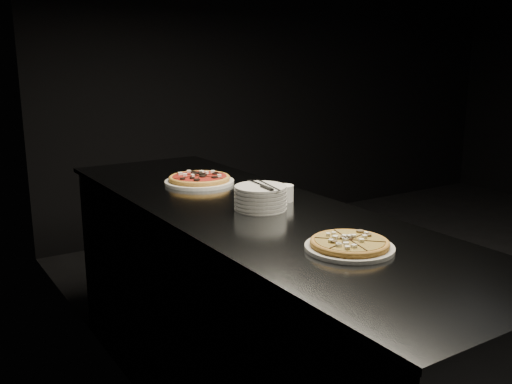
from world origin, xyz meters
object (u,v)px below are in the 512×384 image
cutlery (265,186)px  ramekin (284,193)px  counter (250,312)px  plate_stack (261,197)px  pizza_tomato (199,179)px  pizza_mushroom (350,244)px

cutlery → ramekin: bearing=29.0°
counter → plate_stack: bearing=-61.1°
counter → pizza_tomato: size_ratio=7.36×
counter → cutlery: bearing=-61.4°
pizza_tomato → plate_stack: 0.55m
pizza_mushroom → cutlery: size_ratio=1.42×
cutlery → pizza_mushroom: bearing=-90.5°
plate_stack → cutlery: (0.01, -0.02, 0.05)m
counter → ramekin: ramekin is taller
pizza_mushroom → ramekin: 0.65m
counter → cutlery: cutlery is taller
pizza_mushroom → ramekin: size_ratio=3.97×
counter → plate_stack: size_ratio=11.73×
cutlery → ramekin: size_ratio=2.80×
counter → pizza_tomato: 0.70m
plate_stack → ramekin: size_ratio=2.67×
counter → ramekin: (0.18, 0.01, 0.50)m
cutlery → pizza_tomato: bearing=94.2°
counter → pizza_mushroom: pizza_mushroom is taller
pizza_tomato → plate_stack: (-0.01, -0.55, 0.03)m
plate_stack → ramekin: (0.15, 0.05, -0.01)m
counter → pizza_tomato: pizza_tomato is taller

